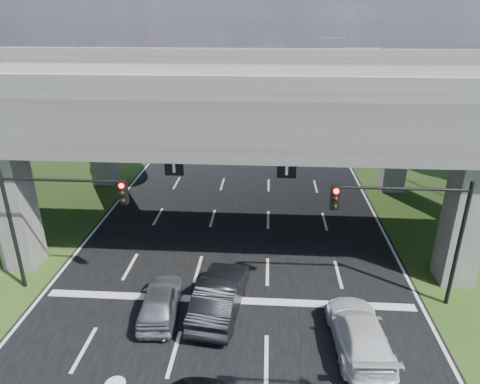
# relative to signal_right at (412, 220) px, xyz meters

# --- Properties ---
(ground) EXTENTS (160.00, 160.00, 0.00)m
(ground) POSITION_rel_signal_right_xyz_m (-7.82, -3.94, -4.19)
(ground) COLOR #233F14
(ground) RESTS_ON ground
(road) EXTENTS (18.00, 120.00, 0.03)m
(road) POSITION_rel_signal_right_xyz_m (-7.82, 6.06, -4.17)
(road) COLOR black
(road) RESTS_ON ground
(overpass) EXTENTS (80.00, 15.00, 10.00)m
(overpass) POSITION_rel_signal_right_xyz_m (-7.82, 8.06, 3.73)
(overpass) COLOR #393633
(overpass) RESTS_ON ground
(warehouse) EXTENTS (20.00, 10.00, 4.00)m
(warehouse) POSITION_rel_signal_right_xyz_m (-33.82, 31.06, -2.19)
(warehouse) COLOR #9E9E99
(warehouse) RESTS_ON ground
(signal_right) EXTENTS (5.76, 0.54, 6.00)m
(signal_right) POSITION_rel_signal_right_xyz_m (0.00, 0.00, 0.00)
(signal_right) COLOR black
(signal_right) RESTS_ON ground
(signal_left) EXTENTS (5.76, 0.54, 6.00)m
(signal_left) POSITION_rel_signal_right_xyz_m (-15.65, 0.00, 0.00)
(signal_left) COLOR black
(signal_left) RESTS_ON ground
(streetlight_far) EXTENTS (3.38, 0.25, 10.00)m
(streetlight_far) POSITION_rel_signal_right_xyz_m (2.27, 20.06, 1.66)
(streetlight_far) COLOR gray
(streetlight_far) RESTS_ON ground
(streetlight_beyond) EXTENTS (3.38, 0.25, 10.00)m
(streetlight_beyond) POSITION_rel_signal_right_xyz_m (2.27, 36.06, 1.66)
(streetlight_beyond) COLOR gray
(streetlight_beyond) RESTS_ON ground
(tree_left_near) EXTENTS (4.50, 4.50, 7.80)m
(tree_left_near) POSITION_rel_signal_right_xyz_m (-21.78, 22.06, 0.63)
(tree_left_near) COLOR black
(tree_left_near) RESTS_ON ground
(tree_left_mid) EXTENTS (3.91, 3.90, 6.76)m
(tree_left_mid) POSITION_rel_signal_right_xyz_m (-24.78, 30.06, -0.01)
(tree_left_mid) COLOR black
(tree_left_mid) RESTS_ON ground
(tree_left_far) EXTENTS (4.80, 4.80, 8.32)m
(tree_left_far) POSITION_rel_signal_right_xyz_m (-20.78, 38.06, 0.95)
(tree_left_far) COLOR black
(tree_left_far) RESTS_ON ground
(tree_right_near) EXTENTS (4.20, 4.20, 7.28)m
(tree_right_near) POSITION_rel_signal_right_xyz_m (5.22, 24.06, 0.31)
(tree_right_near) COLOR black
(tree_right_near) RESTS_ON ground
(tree_right_mid) EXTENTS (3.91, 3.90, 6.76)m
(tree_right_mid) POSITION_rel_signal_right_xyz_m (8.22, 32.06, -0.01)
(tree_right_mid) COLOR black
(tree_right_mid) RESTS_ON ground
(tree_right_far) EXTENTS (4.50, 4.50, 7.80)m
(tree_right_far) POSITION_rel_signal_right_xyz_m (4.22, 40.06, 0.63)
(tree_right_far) COLOR black
(tree_right_far) RESTS_ON ground
(car_silver) EXTENTS (1.95, 4.19, 1.39)m
(car_silver) POSITION_rel_signal_right_xyz_m (-10.68, -1.59, -3.46)
(car_silver) COLOR #ABACB2
(car_silver) RESTS_ON road
(car_dark) EXTENTS (2.35, 5.27, 1.68)m
(car_dark) POSITION_rel_signal_right_xyz_m (-8.12, -1.20, -3.32)
(car_dark) COLOR black
(car_dark) RESTS_ON road
(car_white) EXTENTS (2.29, 5.06, 1.44)m
(car_white) POSITION_rel_signal_right_xyz_m (-2.42, -3.11, -3.44)
(car_white) COLOR silver
(car_white) RESTS_ON road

